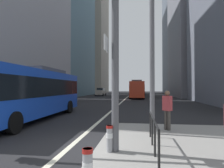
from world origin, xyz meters
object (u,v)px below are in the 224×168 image
car_oncoming_mid (101,92)px  car_receding_far (139,92)px  bollard_right (110,137)px  street_lamp_post (152,10)px  traffic_signal_gantry (43,22)px  city_bus_blue_oncoming (32,91)px  pedestrian_waiting (167,108)px  car_receding_near (138,92)px  city_bus_red_receding (137,89)px  city_bus_red_distant (140,88)px

car_oncoming_mid → car_receding_far: 9.38m
car_receding_far → bollard_right: size_ratio=5.20×
street_lamp_post → bollard_right: size_ratio=10.26×
traffic_signal_gantry → street_lamp_post: street_lamp_post is taller
car_oncoming_mid → street_lamp_post: street_lamp_post is taller
car_receding_far → city_bus_blue_oncoming: bearing=-100.8°
street_lamp_post → pedestrian_waiting: 4.29m
car_receding_near → car_oncoming_mid: bearing=176.5°
car_oncoming_mid → city_bus_red_receding: bearing=-47.7°
city_bus_red_receding → car_receding_far: size_ratio=2.79×
car_receding_near → car_receding_far: bearing=53.8°
bollard_right → pedestrian_waiting: bearing=57.4°
city_bus_red_distant → bollard_right: city_bus_red_distant is taller
car_oncoming_mid → car_receding_near: bearing=-3.5°
city_bus_red_distant → car_oncoming_mid: (-9.65, -8.99, -0.85)m
city_bus_red_distant → car_oncoming_mid: size_ratio=2.47×
city_bus_blue_oncoming → street_lamp_post: 8.71m
city_bus_blue_oncoming → street_lamp_post: (7.27, -3.35, 3.45)m
city_bus_blue_oncoming → car_oncoming_mid: (-2.54, 36.03, -0.85)m
city_bus_red_receding → pedestrian_waiting: (1.64, -28.79, -0.70)m
city_bus_red_receding → bollard_right: city_bus_red_receding is taller
traffic_signal_gantry → car_oncoming_mid: bearing=98.5°
traffic_signal_gantry → bollard_right: 4.17m
city_bus_red_receding → car_receding_far: city_bus_red_receding is taller
car_receding_far → car_oncoming_mid: bearing=178.3°
car_receding_near → bollard_right: 41.34m
city_bus_red_distant → street_lamp_post: 48.49m
car_receding_near → street_lamp_post: street_lamp_post is taller
city_bus_blue_oncoming → street_lamp_post: street_lamp_post is taller
city_bus_red_distant → pedestrian_waiting: bearing=-88.9°
city_bus_red_distant → pedestrian_waiting: (0.87, -47.53, -0.70)m
city_bus_red_distant → city_bus_red_receding: bearing=-92.3°
pedestrian_waiting → car_receding_far: bearing=91.7°
car_oncoming_mid → bollard_right: size_ratio=5.96×
city_bus_blue_oncoming → car_oncoming_mid: city_bus_blue_oncoming is taller
bollard_right → car_receding_far: bearing=88.6°
city_bus_red_receding → street_lamp_post: 29.84m
traffic_signal_gantry → bollard_right: traffic_signal_gantry is taller
street_lamp_post → bollard_right: 5.51m
car_oncoming_mid → car_receding_near: 9.18m
city_bus_red_distant → car_receding_near: size_ratio=2.75×
car_oncoming_mid → pedestrian_waiting: size_ratio=2.62×
city_bus_red_distant → street_lamp_post: (0.15, -48.36, 3.45)m
city_bus_red_distant → car_receding_far: bearing=-91.7°
city_bus_red_distant → car_oncoming_mid: city_bus_red_distant is taller
traffic_signal_gantry → street_lamp_post: (3.59, 2.43, 1.13)m
city_bus_red_receding → pedestrian_waiting: bearing=-86.7°
city_bus_red_distant → pedestrian_waiting: city_bus_red_distant is taller
city_bus_red_distant → traffic_signal_gantry: bearing=-93.9°
city_bus_red_receding → pedestrian_waiting: city_bus_red_receding is taller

